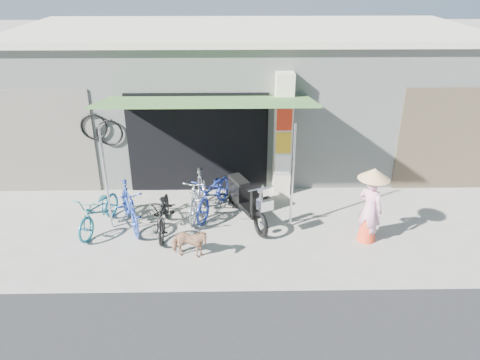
{
  "coord_description": "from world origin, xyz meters",
  "views": [
    {
      "loc": [
        -0.36,
        -8.11,
        5.3
      ],
      "look_at": [
        -0.2,
        1.0,
        1.0
      ],
      "focal_mm": 35.0,
      "sensor_mm": 36.0,
      "label": 1
    }
  ],
  "objects_px": {
    "bike_black": "(164,213)",
    "moped": "(245,200)",
    "bike_navy": "(214,194)",
    "bike_blue": "(129,206)",
    "bike_silver": "(198,195)",
    "nun": "(370,205)",
    "street_dog": "(189,243)",
    "bike_teal": "(99,211)"
  },
  "relations": [
    {
      "from": "bike_teal",
      "to": "bike_black",
      "type": "relative_size",
      "value": 0.98
    },
    {
      "from": "bike_navy",
      "to": "nun",
      "type": "bearing_deg",
      "value": -0.07
    },
    {
      "from": "bike_teal",
      "to": "moped",
      "type": "distance_m",
      "value": 3.16
    },
    {
      "from": "bike_blue",
      "to": "bike_navy",
      "type": "relative_size",
      "value": 0.91
    },
    {
      "from": "bike_blue",
      "to": "bike_black",
      "type": "height_order",
      "value": "bike_blue"
    },
    {
      "from": "bike_silver",
      "to": "street_dog",
      "type": "relative_size",
      "value": 2.27
    },
    {
      "from": "bike_blue",
      "to": "bike_navy",
      "type": "xyz_separation_m",
      "value": [
        1.8,
        0.62,
        -0.02
      ]
    },
    {
      "from": "bike_silver",
      "to": "moped",
      "type": "bearing_deg",
      "value": -5.79
    },
    {
      "from": "bike_blue",
      "to": "nun",
      "type": "height_order",
      "value": "nun"
    },
    {
      "from": "bike_teal",
      "to": "nun",
      "type": "bearing_deg",
      "value": 8.66
    },
    {
      "from": "bike_teal",
      "to": "bike_navy",
      "type": "xyz_separation_m",
      "value": [
        2.44,
        0.69,
        0.04
      ]
    },
    {
      "from": "bike_teal",
      "to": "bike_blue",
      "type": "relative_size",
      "value": 1.01
    },
    {
      "from": "bike_black",
      "to": "moped",
      "type": "distance_m",
      "value": 1.79
    },
    {
      "from": "moped",
      "to": "bike_black",
      "type": "bearing_deg",
      "value": 170.15
    },
    {
      "from": "bike_navy",
      "to": "moped",
      "type": "xyz_separation_m",
      "value": [
        0.7,
        -0.38,
        0.04
      ]
    },
    {
      "from": "moped",
      "to": "bike_teal",
      "type": "bearing_deg",
      "value": 161.99
    },
    {
      "from": "bike_silver",
      "to": "bike_navy",
      "type": "relative_size",
      "value": 0.95
    },
    {
      "from": "bike_black",
      "to": "street_dog",
      "type": "relative_size",
      "value": 2.24
    },
    {
      "from": "bike_blue",
      "to": "bike_navy",
      "type": "bearing_deg",
      "value": -3.79
    },
    {
      "from": "bike_silver",
      "to": "nun",
      "type": "distance_m",
      "value": 3.75
    },
    {
      "from": "bike_black",
      "to": "moped",
      "type": "xyz_separation_m",
      "value": [
        1.74,
        0.43,
        0.07
      ]
    },
    {
      "from": "bike_teal",
      "to": "nun",
      "type": "distance_m",
      "value": 5.68
    },
    {
      "from": "bike_teal",
      "to": "bike_silver",
      "type": "distance_m",
      "value": 2.15
    },
    {
      "from": "bike_teal",
      "to": "bike_black",
      "type": "xyz_separation_m",
      "value": [
        1.4,
        -0.12,
        0.01
      ]
    },
    {
      "from": "street_dog",
      "to": "bike_blue",
      "type": "bearing_deg",
      "value": 59.0
    },
    {
      "from": "bike_navy",
      "to": "street_dog",
      "type": "relative_size",
      "value": 2.4
    },
    {
      "from": "bike_black",
      "to": "nun",
      "type": "distance_m",
      "value": 4.28
    },
    {
      "from": "bike_teal",
      "to": "street_dog",
      "type": "bearing_deg",
      "value": -14.81
    },
    {
      "from": "bike_blue",
      "to": "bike_silver",
      "type": "distance_m",
      "value": 1.52
    },
    {
      "from": "bike_blue",
      "to": "bike_silver",
      "type": "relative_size",
      "value": 0.96
    },
    {
      "from": "bike_navy",
      "to": "street_dog",
      "type": "bearing_deg",
      "value": -82.01
    },
    {
      "from": "bike_navy",
      "to": "moped",
      "type": "distance_m",
      "value": 0.8
    },
    {
      "from": "bike_blue",
      "to": "bike_black",
      "type": "distance_m",
      "value": 0.79
    },
    {
      "from": "bike_silver",
      "to": "moped",
      "type": "relative_size",
      "value": 0.9
    },
    {
      "from": "bike_black",
      "to": "bike_silver",
      "type": "xyz_separation_m",
      "value": [
        0.67,
        0.68,
        0.07
      ]
    },
    {
      "from": "bike_teal",
      "to": "street_dog",
      "type": "xyz_separation_m",
      "value": [
        2.01,
        -1.12,
        -0.12
      ]
    },
    {
      "from": "bike_black",
      "to": "bike_silver",
      "type": "bearing_deg",
      "value": 43.54
    },
    {
      "from": "street_dog",
      "to": "moped",
      "type": "distance_m",
      "value": 1.83
    },
    {
      "from": "bike_black",
      "to": "moped",
      "type": "relative_size",
      "value": 0.89
    },
    {
      "from": "bike_navy",
      "to": "bike_blue",
      "type": "bearing_deg",
      "value": -139.85
    },
    {
      "from": "bike_navy",
      "to": "moped",
      "type": "relative_size",
      "value": 0.95
    },
    {
      "from": "bike_silver",
      "to": "nun",
      "type": "bearing_deg",
      "value": -9.6
    }
  ]
}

